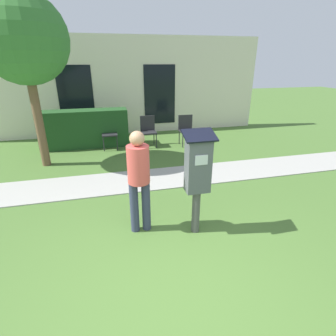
% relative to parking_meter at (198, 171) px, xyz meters
% --- Properties ---
extents(ground_plane, '(40.00, 40.00, 0.00)m').
position_rel_parking_meter_xyz_m(ground_plane, '(-0.64, -1.21, -1.02)').
color(ground_plane, '#476B2D').
extents(sidewalk, '(12.00, 1.10, 0.02)m').
position_rel_parking_meter_xyz_m(sidewalk, '(-0.64, 2.01, -1.01)').
color(sidewalk, '#A3A099').
rests_on(sidewalk, ground).
extents(building_facade, '(10.00, 0.26, 3.20)m').
position_rel_parking_meter_xyz_m(building_facade, '(-0.64, 6.20, 0.58)').
color(building_facade, beige).
rests_on(building_facade, ground).
extents(parking_meter, '(0.44, 0.31, 1.59)m').
position_rel_parking_meter_xyz_m(parking_meter, '(0.00, 0.00, 0.00)').
color(parking_meter, '#4C4C4C').
rests_on(parking_meter, ground).
extents(person_standing, '(0.32, 0.32, 1.58)m').
position_rel_parking_meter_xyz_m(person_standing, '(-0.81, 0.24, -0.09)').
color(person_standing, '#333851').
rests_on(person_standing, ground).
extents(outdoor_chair_left, '(0.44, 0.44, 0.90)m').
position_rel_parking_meter_xyz_m(outdoor_chair_left, '(-1.10, 4.52, -0.49)').
color(outdoor_chair_left, '#262628').
rests_on(outdoor_chair_left, ground).
extents(outdoor_chair_middle, '(0.44, 0.44, 0.90)m').
position_rel_parking_meter_xyz_m(outdoor_chair_middle, '(0.05, 4.47, -0.49)').
color(outdoor_chair_middle, '#262628').
rests_on(outdoor_chair_middle, ground).
extents(outdoor_chair_right, '(0.44, 0.44, 0.90)m').
position_rel_parking_meter_xyz_m(outdoor_chair_right, '(1.20, 4.31, -0.49)').
color(outdoor_chair_right, '#262628').
rests_on(outdoor_chair_right, ground).
extents(hedge_row, '(2.54, 0.60, 1.10)m').
position_rel_parking_meter_xyz_m(hedge_row, '(-1.80, 4.82, -0.47)').
color(hedge_row, '#1E471E').
rests_on(hedge_row, ground).
extents(tree, '(1.90, 1.90, 3.82)m').
position_rel_parking_meter_xyz_m(tree, '(-2.72, 3.50, 1.83)').
color(tree, brown).
rests_on(tree, ground).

